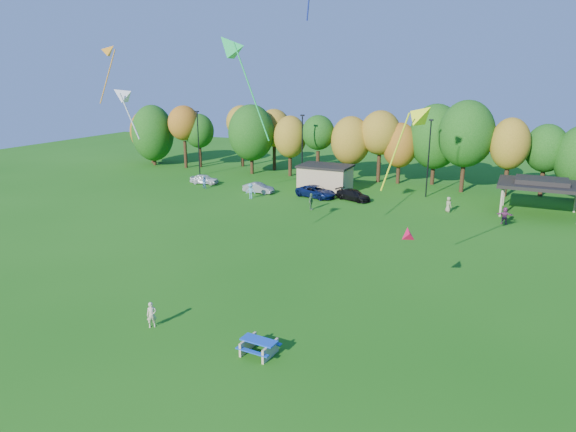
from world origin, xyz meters
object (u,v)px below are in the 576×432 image
at_px(car_a, 204,179).
at_px(car_b, 258,188).
at_px(car_d, 353,195).
at_px(picnic_table, 259,346).
at_px(kite_flyer, 152,315).
at_px(car_c, 316,192).

distance_m(car_a, car_b, 9.22).
bearing_deg(car_d, picnic_table, -150.68).
relative_size(picnic_table, car_b, 0.53).
height_order(kite_flyer, car_b, kite_flyer).
height_order(picnic_table, car_b, car_b).
relative_size(picnic_table, car_a, 0.53).
relative_size(kite_flyer, car_a, 0.41).
bearing_deg(picnic_table, car_d, 103.74).
relative_size(kite_flyer, car_d, 0.36).
bearing_deg(car_c, kite_flyer, -158.56).
bearing_deg(car_c, picnic_table, -147.26).
bearing_deg(picnic_table, car_c, 110.95).
distance_m(picnic_table, car_d, 34.84).
bearing_deg(car_d, car_b, 115.81).
height_order(picnic_table, car_c, car_c).
height_order(car_c, car_d, car_c).
distance_m(car_b, car_d, 11.75).
xyz_separation_m(picnic_table, car_b, (-17.67, 33.01, 0.15)).
xyz_separation_m(car_a, car_b, (9.05, -1.75, -0.01)).
bearing_deg(car_b, car_a, 77.63).
relative_size(picnic_table, car_d, 0.46).
bearing_deg(car_d, kite_flyer, -162.23).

